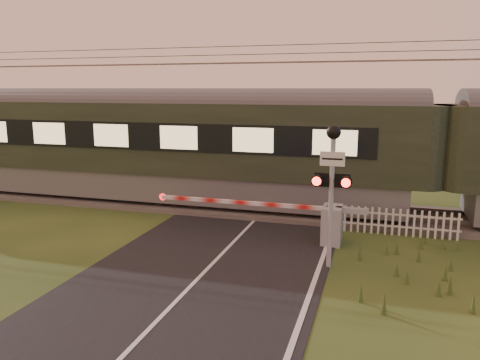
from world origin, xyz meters
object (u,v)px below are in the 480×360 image
(boom_gate, at_px, (322,222))
(train, at_px, (441,154))
(picket_fence, at_px, (400,222))
(crossing_signal, at_px, (332,171))

(boom_gate, bearing_deg, train, 42.66)
(boom_gate, relative_size, picket_fence, 1.86)
(train, bearing_deg, boom_gate, -137.34)
(crossing_signal, xyz_separation_m, picket_fence, (1.85, 3.31, -2.11))
(boom_gate, bearing_deg, crossing_signal, -77.88)
(picket_fence, bearing_deg, crossing_signal, -119.21)
(crossing_signal, bearing_deg, train, 59.16)
(train, xyz_separation_m, crossing_signal, (-3.11, -5.21, 0.14))
(boom_gate, distance_m, crossing_signal, 2.77)
(train, height_order, boom_gate, train)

